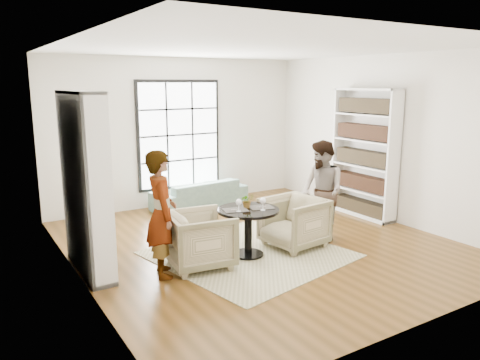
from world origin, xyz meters
TOP-DOWN VIEW (x-y plane):
  - ground at (0.00, 0.00)m, footprint 6.00×6.00m
  - room_shell at (0.00, 0.54)m, footprint 6.00×6.01m
  - rug at (-0.41, -0.33)m, footprint 2.89×2.89m
  - pedestal_table at (-0.45, -0.36)m, footprint 0.89×0.89m
  - sofa at (0.18, 2.45)m, footprint 2.00×0.94m
  - armchair_left at (-1.23, -0.35)m, footprint 0.96×0.94m
  - armchair_right at (0.37, -0.39)m, footprint 0.95×0.92m
  - person_left at (-1.78, -0.35)m, footprint 0.53×0.68m
  - person_right at (0.92, -0.39)m, footprint 0.71×0.86m
  - placemat_left at (-0.64, -0.33)m, footprint 0.39×0.34m
  - placemat_right at (-0.25, -0.40)m, footprint 0.39×0.34m
  - cutlery_left at (-0.64, -0.33)m, footprint 0.19×0.25m
  - cutlery_right at (-0.25, -0.40)m, footprint 0.19×0.25m
  - wine_glass_left at (-0.65, -0.42)m, footprint 0.09×0.09m
  - wine_glass_right at (-0.31, -0.53)m, footprint 0.09×0.09m
  - flower_centerpiece at (-0.42, -0.29)m, footprint 0.23×0.21m

SIDE VIEW (x-z plane):
  - ground at x=0.00m, z-range 0.00..0.00m
  - rug at x=-0.41m, z-range 0.00..0.01m
  - sofa at x=0.18m, z-range 0.00..0.57m
  - armchair_left at x=-1.23m, z-range 0.00..0.78m
  - armchair_right at x=0.37m, z-range 0.00..0.78m
  - pedestal_table at x=-0.45m, z-range 0.16..0.88m
  - placemat_left at x=-0.64m, z-range 0.71..0.72m
  - placemat_right at x=-0.25m, z-range 0.71..0.72m
  - cutlery_left at x=-0.64m, z-range 0.72..0.73m
  - cutlery_right at x=-0.25m, z-range 0.72..0.73m
  - person_right at x=0.92m, z-range 0.00..1.62m
  - flower_centerpiece at x=-0.42m, z-range 0.71..0.93m
  - person_left at x=-1.78m, z-range 0.00..1.67m
  - wine_glass_left at x=-0.65m, z-range 0.75..0.94m
  - wine_glass_right at x=-0.31m, z-range 0.76..0.95m
  - room_shell at x=0.00m, z-range -1.74..4.26m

